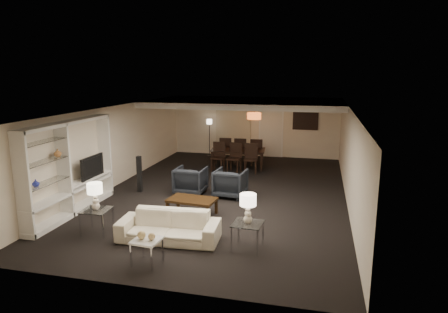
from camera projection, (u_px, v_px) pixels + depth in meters
name	position (u px, v px, depth m)	size (l,w,h in m)	color
floor	(224.00, 193.00, 11.87)	(11.00, 11.00, 0.00)	black
ceiling	(224.00, 108.00, 11.35)	(7.00, 11.00, 0.02)	silver
wall_back	(255.00, 127.00, 16.84)	(7.00, 0.02, 2.50)	beige
wall_front	(143.00, 217.00, 6.38)	(7.00, 0.02, 2.50)	beige
wall_left	(115.00, 146.00, 12.42)	(0.02, 11.00, 2.50)	beige
wall_right	(349.00, 157.00, 10.81)	(0.02, 11.00, 2.50)	beige
ceiling_soffit	(246.00, 103.00, 14.70)	(7.00, 4.00, 0.20)	silver
curtains	(233.00, 127.00, 16.98)	(1.50, 0.12, 2.40)	beige
door	(271.00, 132.00, 16.69)	(0.90, 0.05, 2.10)	silver
painting	(305.00, 121.00, 16.26)	(0.95, 0.04, 0.65)	#142D38
media_unit	(70.00, 168.00, 9.92)	(0.38, 3.40, 2.35)	white
pendant_light	(254.00, 116.00, 14.73)	(0.52, 0.52, 0.24)	#D8591E
sofa	(169.00, 226.00, 8.46)	(2.14, 0.84, 0.62)	beige
coffee_table	(192.00, 207.00, 10.00)	(1.17, 0.68, 0.42)	black
armchair_left	(191.00, 180.00, 11.72)	(0.85, 0.87, 0.79)	black
armchair_right	(230.00, 183.00, 11.44)	(0.85, 0.87, 0.79)	black
side_table_left	(97.00, 221.00, 8.86)	(0.59, 0.59, 0.55)	white
side_table_right	(248.00, 236.00, 8.08)	(0.59, 0.59, 0.55)	silver
table_lamp_left	(95.00, 196.00, 8.74)	(0.33, 0.33, 0.61)	beige
table_lamp_right	(248.00, 209.00, 7.96)	(0.33, 0.33, 0.61)	beige
marble_table	(147.00, 252.00, 7.43)	(0.49, 0.49, 0.49)	white
gold_gourd_a	(142.00, 235.00, 7.39)	(0.16, 0.16, 0.16)	tan
gold_gourd_b	(152.00, 236.00, 7.34)	(0.14, 0.14, 0.14)	tan
television	(89.00, 166.00, 10.66)	(0.13, 1.02, 0.59)	black
vase_blue	(36.00, 183.00, 8.72)	(0.16, 0.16, 0.16)	#2631A5
vase_amber	(58.00, 153.00, 9.40)	(0.18, 0.18, 0.19)	#BA773E
floor_speaker	(139.00, 174.00, 11.86)	(0.12, 0.12, 1.09)	black
dining_table	(238.00, 159.00, 14.84)	(1.99, 1.11, 0.70)	black
chair_nl	(218.00, 157.00, 14.32)	(0.48, 0.48, 1.04)	black
chair_nm	(234.00, 158.00, 14.18)	(0.48, 0.48, 1.04)	black
chair_nr	(251.00, 159.00, 14.05)	(0.48, 0.48, 1.04)	black
chair_fl	(226.00, 150.00, 15.56)	(0.48, 0.48, 1.04)	black
chair_fm	(241.00, 151.00, 15.42)	(0.48, 0.48, 1.04)	black
chair_fr	(257.00, 152.00, 15.28)	(0.48, 0.48, 1.04)	black
floor_lamp	(209.00, 138.00, 16.89)	(0.23, 0.23, 1.57)	black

